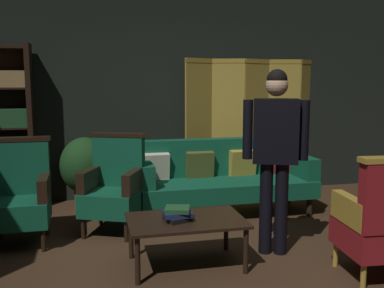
% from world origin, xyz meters
% --- Properties ---
extents(ground_plane, '(10.00, 10.00, 0.00)m').
position_xyz_m(ground_plane, '(0.00, 0.00, 0.00)').
color(ground_plane, '#3D2819').
extents(back_wall, '(7.20, 0.10, 2.80)m').
position_xyz_m(back_wall, '(0.00, 2.45, 1.40)').
color(back_wall, black).
rests_on(back_wall, ground_plane).
extents(folding_screen, '(2.13, 0.41, 1.90)m').
position_xyz_m(folding_screen, '(1.29, 2.32, 0.99)').
color(folding_screen, '#B29338').
rests_on(folding_screen, ground_plane).
extents(velvet_couch, '(2.12, 0.78, 0.88)m').
position_xyz_m(velvet_couch, '(0.55, 1.46, 0.46)').
color(velvet_couch, black).
rests_on(velvet_couch, ground_plane).
extents(coffee_table, '(1.00, 0.64, 0.42)m').
position_xyz_m(coffee_table, '(-0.24, -0.02, 0.37)').
color(coffee_table, black).
rests_on(coffee_table, ground_plane).
extents(armchair_gilt_accent, '(0.63, 0.62, 1.04)m').
position_xyz_m(armchair_gilt_accent, '(1.22, -0.64, 0.49)').
color(armchair_gilt_accent, '#B78E33').
rests_on(armchair_gilt_accent, ground_plane).
extents(armchair_wing_left, '(0.60, 0.58, 1.04)m').
position_xyz_m(armchair_wing_left, '(-1.72, 0.89, 0.49)').
color(armchair_wing_left, black).
rests_on(armchair_wing_left, ground_plane).
extents(armchair_wing_right, '(0.76, 0.76, 1.04)m').
position_xyz_m(armchair_wing_right, '(-0.79, 1.04, 0.49)').
color(armchair_wing_right, black).
rests_on(armchair_wing_right, ground_plane).
extents(standing_figure, '(0.56, 0.34, 1.70)m').
position_xyz_m(standing_figure, '(0.61, 0.08, 1.03)').
color(standing_figure, black).
rests_on(standing_figure, ground_plane).
extents(potted_plant, '(0.61, 0.61, 0.90)m').
position_xyz_m(potted_plant, '(-1.10, 1.98, 0.52)').
color(potted_plant, brown).
rests_on(potted_plant, ground_plane).
extents(book_black_cloth, '(0.24, 0.24, 0.04)m').
position_xyz_m(book_black_cloth, '(-0.32, -0.04, 0.44)').
color(book_black_cloth, black).
rests_on(book_black_cloth, coffee_table).
extents(book_navy_cloth, '(0.24, 0.18, 0.04)m').
position_xyz_m(book_navy_cloth, '(-0.32, -0.04, 0.48)').
color(book_navy_cloth, navy).
rests_on(book_navy_cloth, book_black_cloth).
extents(book_green_cloth, '(0.25, 0.23, 0.04)m').
position_xyz_m(book_green_cloth, '(-0.32, -0.04, 0.52)').
color(book_green_cloth, '#1E4C28').
rests_on(book_green_cloth, book_navy_cloth).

